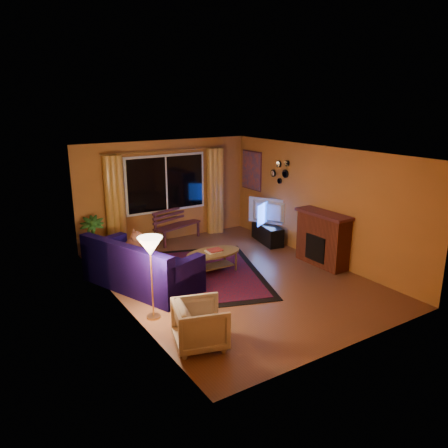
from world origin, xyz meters
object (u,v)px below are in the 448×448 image
tv_console (267,233)px  bench (178,233)px  armchair (200,322)px  floor_lamp (152,279)px  sofa (141,263)px  coffee_table (213,262)px

tv_console → bench: bearing=156.0°
bench → tv_console: bearing=-54.2°
armchair → floor_lamp: (-0.24, 1.15, 0.31)m
bench → floor_lamp: floor_lamp is taller
sofa → coffee_table: 1.55m
coffee_table → tv_console: bearing=23.9°
armchair → floor_lamp: bearing=28.4°
coffee_table → floor_lamp: bearing=-147.7°
sofa → floor_lamp: floor_lamp is taller
sofa → tv_console: size_ratio=2.12×
coffee_table → tv_console: 2.34m
sofa → floor_lamp: (-0.33, -1.28, 0.21)m
coffee_table → tv_console: tv_console is taller
sofa → tv_console: (3.66, 0.84, -0.24)m
floor_lamp → bench: bearing=57.8°
sofa → tv_console: sofa is taller
bench → tv_console: 2.25m
bench → tv_console: size_ratio=1.21×
bench → armchair: (-1.93, -4.58, 0.17)m
sofa → armchair: (-0.10, -2.42, -0.10)m
armchair → coffee_table: armchair is taller
sofa → coffee_table: size_ratio=1.95×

